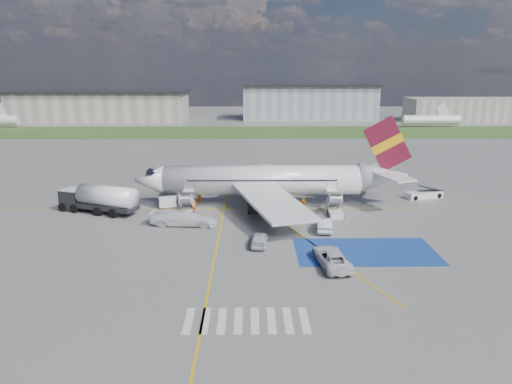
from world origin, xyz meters
TOP-DOWN VIEW (x-y plane):
  - ground at (0.00, 0.00)m, footprint 400.00×400.00m
  - grass_strip at (0.00, 95.00)m, footprint 400.00×30.00m
  - taxiway_line_main at (0.00, 12.00)m, footprint 120.00×0.20m
  - taxiway_line_cross at (-5.00, -10.00)m, footprint 0.20×60.00m
  - taxiway_line_diag at (0.00, 12.00)m, footprint 20.71×56.45m
  - staging_box at (10.00, -4.00)m, footprint 14.00×8.00m
  - crosswalk at (-1.80, -18.00)m, footprint 9.00×4.00m
  - terminal_west at (-55.00, 130.00)m, footprint 60.00×22.00m
  - terminal_centre at (20.00, 135.00)m, footprint 48.00×18.00m
  - terminal_east at (75.00, 128.00)m, footprint 40.00×16.00m
  - airliner at (1.51, 14.00)m, footprint 36.81×32.95m
  - airstairs_fwd at (-9.50, 8.70)m, footprint 1.90×5.20m
  - airstairs_aft at (9.00, 8.70)m, footprint 1.90×5.20m
  - fuel_tanker at (-20.72, 10.31)m, footprint 10.79×6.58m
  - gpu_cart at (-12.48, 12.62)m, footprint 2.48×1.94m
  - belt_loader at (23.10, 17.46)m, footprint 6.05×3.69m
  - car_silver_a at (-0.61, -2.14)m, footprint 1.99×4.31m
  - car_silver_b at (6.84, 2.72)m, footprint 2.20×4.77m
  - van_white_a at (6.01, -7.51)m, footprint 3.02×5.53m
  - van_white_b at (-9.30, 4.90)m, footprint 6.12×2.92m
  - crew_fwd at (-8.76, 10.25)m, footprint 0.81×0.69m
  - crew_nose at (-8.51, 14.62)m, footprint 1.05×1.03m
  - crew_aft at (5.25, 10.61)m, footprint 1.03×1.15m

SIDE VIEW (x-z plane):
  - ground at x=0.00m, z-range 0.00..0.00m
  - grass_strip at x=0.00m, z-range 0.00..0.01m
  - taxiway_line_main at x=0.00m, z-range 0.00..0.01m
  - taxiway_line_cross at x=-5.00m, z-range 0.00..0.01m
  - taxiway_line_diag at x=0.00m, z-range 0.00..0.01m
  - staging_box at x=10.00m, z-range 0.00..0.01m
  - crosswalk at x=-1.80m, z-range 0.00..0.01m
  - belt_loader at x=23.10m, z-range -0.44..1.31m
  - airstairs_fwd at x=-9.50m, z-range -1.18..2.42m
  - airstairs_aft at x=9.00m, z-range -1.18..2.42m
  - car_silver_a at x=-0.61m, z-range 0.00..1.43m
  - car_silver_b at x=6.84m, z-range 0.00..1.51m
  - gpu_cart at x=-12.48m, z-range -0.09..1.73m
  - crew_nose at x=-8.51m, z-range 0.00..1.70m
  - crew_fwd at x=-8.76m, z-range 0.00..1.87m
  - crew_aft at x=5.25m, z-range 0.00..1.87m
  - van_white_a at x=6.01m, z-range 0.00..1.98m
  - van_white_b at x=-9.30m, z-range 0.00..2.32m
  - fuel_tanker at x=-20.72m, z-range -0.29..3.31m
  - airliner at x=1.51m, z-range -2.57..9.35m
  - terminal_east at x=75.00m, z-range 0.00..8.00m
  - terminal_west at x=-55.00m, z-range 0.00..10.00m
  - terminal_centre at x=20.00m, z-range 0.00..12.00m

